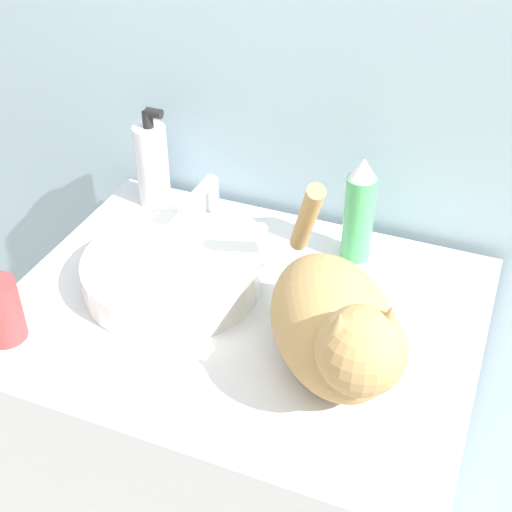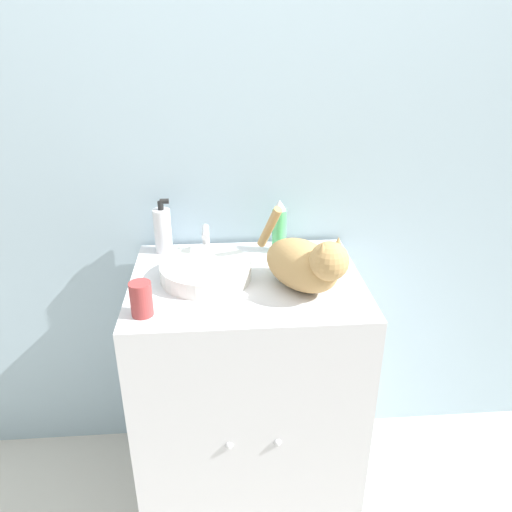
{
  "view_description": "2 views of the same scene",
  "coord_description": "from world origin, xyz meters",
  "px_view_note": "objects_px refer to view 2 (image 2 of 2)",
  "views": [
    {
      "loc": [
        0.34,
        -0.5,
        1.65
      ],
      "look_at": [
        0.03,
        0.27,
        1.04
      ],
      "focal_mm": 50.0,
      "sensor_mm": 36.0,
      "label": 1
    },
    {
      "loc": [
        -0.08,
        -1.11,
        1.67
      ],
      "look_at": [
        0.03,
        0.23,
        1.02
      ],
      "focal_mm": 35.0,
      "sensor_mm": 36.0,
      "label": 2
    }
  ],
  "objects_px": {
    "spray_bottle": "(279,227)",
    "cup": "(141,299)",
    "soap_bottle": "(163,230)",
    "cat": "(306,263)"
  },
  "relations": [
    {
      "from": "cup",
      "to": "cat",
      "type": "bearing_deg",
      "value": 13.19
    },
    {
      "from": "cat",
      "to": "cup",
      "type": "distance_m",
      "value": 0.49
    },
    {
      "from": "cat",
      "to": "cup",
      "type": "relative_size",
      "value": 3.55
    },
    {
      "from": "spray_bottle",
      "to": "cup",
      "type": "xyz_separation_m",
      "value": [
        -0.43,
        -0.39,
        -0.04
      ]
    },
    {
      "from": "cat",
      "to": "soap_bottle",
      "type": "bearing_deg",
      "value": -157.6
    },
    {
      "from": "cat",
      "to": "cup",
      "type": "xyz_separation_m",
      "value": [
        -0.48,
        -0.11,
        -0.04
      ]
    },
    {
      "from": "cat",
      "to": "spray_bottle",
      "type": "xyz_separation_m",
      "value": [
        -0.05,
        0.28,
        0.01
      ]
    },
    {
      "from": "spray_bottle",
      "to": "soap_bottle",
      "type": "bearing_deg",
      "value": 175.74
    },
    {
      "from": "soap_bottle",
      "to": "spray_bottle",
      "type": "bearing_deg",
      "value": -4.26
    },
    {
      "from": "spray_bottle",
      "to": "cat",
      "type": "bearing_deg",
      "value": -80.6
    }
  ]
}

